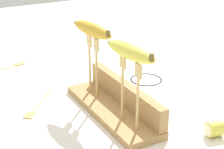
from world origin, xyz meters
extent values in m
plane|color=silver|center=(0.00, 0.00, 0.00)|extent=(3.00, 3.00, 0.00)
cube|color=#A87F4C|center=(0.00, 0.00, 0.01)|extent=(0.38, 0.12, 0.02)
cube|color=#A87F4C|center=(0.00, 0.04, 0.05)|extent=(0.37, 0.03, 0.06)
cylinder|color=tan|center=(-0.13, -0.01, 0.09)|extent=(0.01, 0.01, 0.15)
cube|color=tan|center=(-0.13, -0.01, 0.18)|extent=(0.03, 0.01, 0.04)
cylinder|color=tan|center=(-0.08, -0.01, 0.09)|extent=(0.01, 0.01, 0.15)
cube|color=tan|center=(-0.08, -0.01, 0.18)|extent=(0.03, 0.01, 0.04)
cylinder|color=tan|center=(0.07, -0.01, 0.09)|extent=(0.01, 0.01, 0.14)
cube|color=tan|center=(0.07, -0.01, 0.18)|extent=(0.03, 0.01, 0.04)
cylinder|color=tan|center=(0.14, -0.01, 0.09)|extent=(0.01, 0.01, 0.14)
cube|color=tan|center=(0.14, -0.01, 0.18)|extent=(0.03, 0.01, 0.04)
ellipsoid|color=gold|center=(-0.10, -0.01, 0.22)|extent=(0.18, 0.06, 0.04)
cylinder|color=brown|center=(-0.02, 0.00, 0.23)|extent=(0.01, 0.01, 0.02)
sphere|color=#3F2D19|center=(-0.19, -0.02, 0.22)|extent=(0.01, 0.01, 0.01)
ellipsoid|color=#DBD147|center=(0.10, -0.01, 0.22)|extent=(0.18, 0.07, 0.04)
cylinder|color=brown|center=(0.18, 0.00, 0.23)|extent=(0.01, 0.01, 0.02)
sphere|color=#3F2D19|center=(0.02, -0.02, 0.22)|extent=(0.01, 0.01, 0.01)
cube|color=tan|center=(-0.50, -0.12, 0.00)|extent=(0.03, 0.04, 0.01)
cylinder|color=tan|center=(-0.17, -0.15, 0.00)|extent=(0.12, 0.10, 0.01)
cube|color=tan|center=(-0.10, -0.21, 0.00)|extent=(0.04, 0.04, 0.01)
cylinder|color=#DBD147|center=(0.23, 0.17, 0.02)|extent=(0.05, 0.05, 0.04)
cylinder|color=beige|center=(0.23, 0.15, 0.02)|extent=(0.04, 0.01, 0.04)
torus|color=black|center=(-0.15, 0.22, 0.00)|extent=(0.11, 0.11, 0.01)
camera|label=1|loc=(0.82, -0.45, 0.52)|focal=59.79mm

